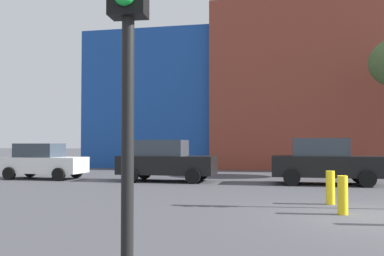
{
  "coord_description": "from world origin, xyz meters",
  "views": [
    {
      "loc": [
        -2.13,
        -10.74,
        1.72
      ],
      "look_at": [
        -6.3,
        8.82,
        2.37
      ],
      "focal_mm": 40.67,
      "sensor_mm": 36.0,
      "label": 1
    }
  ],
  "objects": [
    {
      "name": "ground_plane",
      "position": [
        0.0,
        0.0,
        0.0
      ],
      "size": [
        200.0,
        200.0,
        0.0
      ],
      "primitive_type": "plane",
      "color": "#47474C"
    },
    {
      "name": "building_backdrop",
      "position": [
        2.64,
        20.82,
        5.07
      ],
      "size": [
        36.39,
        10.06,
        12.6
      ],
      "color": "brown",
      "rests_on": "ground_plane"
    },
    {
      "name": "parked_car_0",
      "position": [
        -13.23,
        7.73,
        0.83
      ],
      "size": [
        3.83,
        1.88,
        1.66
      ],
      "color": "white",
      "rests_on": "ground_plane"
    },
    {
      "name": "parked_car_1",
      "position": [
        -7.25,
        7.73,
        0.9
      ],
      "size": [
        4.19,
        2.06,
        1.82
      ],
      "color": "black",
      "rests_on": "ground_plane"
    },
    {
      "name": "parked_car_2",
      "position": [
        -0.54,
        7.73,
        0.94
      ],
      "size": [
        4.35,
        2.13,
        1.88
      ],
      "color": "black",
      "rests_on": "ground_plane"
    },
    {
      "name": "traffic_light_near_left",
      "position": [
        -3.59,
        -6.84,
        2.81
      ],
      "size": [
        0.38,
        0.37,
        3.82
      ],
      "rotation": [
        0.0,
        0.0,
        -1.5
      ],
      "color": "black",
      "rests_on": "ground_plane"
    },
    {
      "name": "bollard_yellow_0",
      "position": [
        -0.79,
        0.14,
        0.46
      ],
      "size": [
        0.24,
        0.24,
        0.92
      ],
      "primitive_type": "cylinder",
      "color": "yellow",
      "rests_on": "ground_plane"
    },
    {
      "name": "bollard_yellow_2",
      "position": [
        -0.9,
        1.86,
        0.46
      ],
      "size": [
        0.24,
        0.24,
        0.92
      ],
      "primitive_type": "cylinder",
      "color": "yellow",
      "rests_on": "ground_plane"
    }
  ]
}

